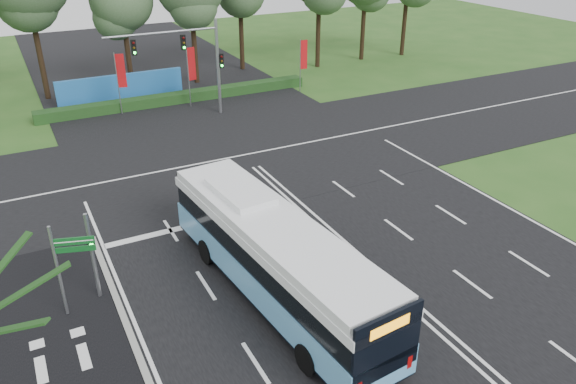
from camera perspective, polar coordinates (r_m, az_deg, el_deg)
The scene contains 14 objects.
ground at distance 26.23m, azimuth 5.38°, elevation -5.59°, with size 120.00×120.00×0.00m, color #28521B.
road_main at distance 26.22m, azimuth 5.39°, elevation -5.55°, with size 20.00×120.00×0.04m, color black.
road_cross at distance 35.70m, azimuth -4.91°, elevation 3.66°, with size 120.00×14.00×0.05m, color black.
bike_path at distance 20.85m, azimuth -21.50°, elevation -17.63°, with size 5.00×18.00×0.06m, color black.
kerb_strip at distance 20.94m, azimuth -14.83°, elevation -16.06°, with size 0.25×18.00×0.12m, color gray.
city_bus at distance 22.00m, azimuth -1.32°, elevation -6.63°, with size 3.91×13.22×3.74m.
pedestrian_signal at distance 23.10m, azimuth -19.25°, elevation -5.93°, with size 0.33×0.43×3.82m.
street_sign at distance 22.31m, azimuth -21.66°, elevation -6.42°, with size 1.48×0.53×3.93m.
banner_flag_left at distance 44.19m, azimuth -16.68°, elevation 11.35°, with size 0.67×0.24×4.68m.
banner_flag_mid at distance 44.86m, azimuth -9.85°, elevation 12.33°, with size 0.69×0.18×4.73m.
banner_flag_right at distance 48.03m, azimuth 1.52°, elevation 13.47°, with size 0.66×0.10×4.48m.
traffic_light_gantry at distance 41.98m, azimuth -9.54°, elevation 13.60°, with size 8.41×0.28×7.00m.
hedge at distance 46.72m, azimuth -10.99°, elevation 9.39°, with size 22.00×1.20×0.80m, color #173D16.
blue_hoarding at distance 47.99m, azimuth -16.59°, elevation 10.11°, with size 10.00×0.30×2.20m, color #2064AF.
Camera 1 is at (-12.29, -18.47, 14.00)m, focal length 35.00 mm.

